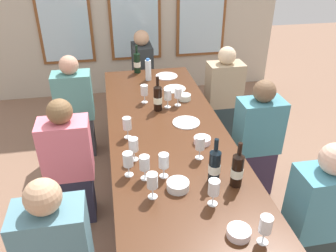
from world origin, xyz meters
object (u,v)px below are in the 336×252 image
Objects in this scene: white_plate_1 at (175,89)px; water_bottle at (148,70)px; tasting_bowl_1 at (202,140)px; wine_glass_9 at (178,94)px; wine_glass_1 at (144,91)px; seated_person_0 at (76,110)px; wine_glass_2 at (168,96)px; tasting_bowl_0 at (239,233)px; wine_glass_5 at (152,181)px; wine_glass_7 at (200,144)px; wine_glass_8 at (133,146)px; wine_glass_10 at (127,124)px; seated_person_5 at (317,221)px; white_plate_0 at (186,122)px; wine_glass_3 at (145,164)px; white_plate_2 at (167,76)px; seated_person_6 at (143,76)px; wine_glass_4 at (164,161)px; wine_bottle_2 at (215,165)px; seated_person_3 at (257,142)px; tasting_bowl_3 at (185,97)px; seated_person_1 at (223,98)px; dining_table at (168,138)px; seated_person_2 at (69,166)px; wine_bottle_1 at (158,98)px; wine_glass_6 at (128,161)px; wine_bottle_3 at (137,62)px; wine_glass_0 at (266,225)px; wine_bottle_0 at (237,169)px; wine_glass_11 at (214,189)px.

water_bottle reaches higher than white_plate_1.
tasting_bowl_1 is 0.68m from wine_glass_9.
seated_person_0 is at bearing 150.40° from wine_glass_1.
wine_glass_2 is (-0.15, 0.65, 0.09)m from tasting_bowl_1.
wine_glass_5 is (-0.40, 0.39, 0.10)m from tasting_bowl_0.
wine_glass_7 is 0.46m from wine_glass_8.
seated_person_5 reaches higher than wine_glass_10.
seated_person_5 reaches higher than tasting_bowl_1.
white_plate_0 is 0.71m from white_plate_1.
wine_glass_3 is 1.17m from seated_person_5.
white_plate_2 is at bearing 12.12° from seated_person_0.
seated_person_6 reaches higher than wine_glass_7.
seated_person_6 is at bearing 86.77° from wine_glass_4.
white_plate_1 is 0.38m from wine_glass_9.
wine_bottle_2 reaches higher than wine_glass_10.
seated_person_6 is at bearing 79.81° from wine_glass_10.
tasting_bowl_1 is at bearing 44.02° from wine_glass_4.
tasting_bowl_3 is at bearing 136.05° from seated_person_3.
tasting_bowl_3 is at bearing 32.93° from wine_glass_2.
wine_glass_1 is (-0.38, 0.02, 0.09)m from tasting_bowl_3.
seated_person_1 is (0.63, 0.50, -0.33)m from wine_glass_9.
wine_glass_9 is 0.87m from seated_person_1.
dining_table is 11.77× the size of white_plate_2.
wine_glass_1 is 1.32m from wine_glass_5.
seated_person_3 is at bearing 36.92° from wine_glass_5.
seated_person_6 is at bearing 90.00° from dining_table.
tasting_bowl_1 reaches higher than white_plate_0.
water_bottle is (-0.23, 0.30, 0.11)m from white_plate_1.
seated_person_2 reaches higher than water_bottle.
wine_bottle_1 is at bearing -60.52° from wine_glass_1.
seated_person_1 reaches higher than tasting_bowl_3.
wine_glass_5 is at bearing -95.27° from seated_person_6.
tasting_bowl_1 is 1.36m from water_bottle.
dining_table is at bearing 6.27° from wine_glass_10.
wine_bottle_1 is 1.59m from seated_person_5.
seated_person_3 is at bearing 24.88° from wine_glass_6.
wine_bottle_1 reaches higher than white_plate_0.
wine_bottle_3 is (-0.28, 2.02, -0.00)m from wine_bottle_2.
wine_glass_0 is 0.83m from wine_glass_3.
wine_bottle_0 is 0.24m from wine_glass_11.
wine_bottle_3 is 2.58m from wine_glass_0.
wine_glass_6 is at bearing -97.75° from wine_bottle_3.
tasting_bowl_0 is at bearing -43.63° from wine_glass_5.
dining_table is at bearing -115.77° from tasting_bowl_3.
wine_glass_7 is (-0.02, 0.73, 0.09)m from tasting_bowl_0.
tasting_bowl_0 is 1.57m from wine_glass_2.
seated_person_1 is 1.00× the size of seated_person_6.
wine_bottle_1 is 0.98m from wine_glass_3.
white_plate_1 is at bearing 86.20° from wine_glass_11.
wine_bottle_2 is at bearing -94.17° from tasting_bowl_3.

